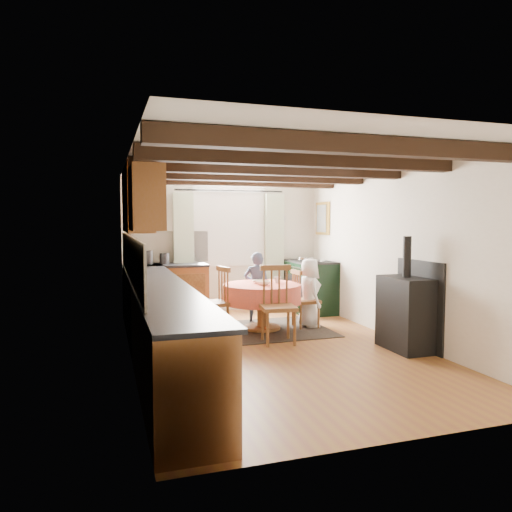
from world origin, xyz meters
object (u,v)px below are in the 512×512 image
object	(u,v)px
chair_right	(306,299)
aga_range	(310,286)
chair_left	(213,301)
child_right	(309,293)
cup	(277,280)
child_far	(257,287)
dining_table	(262,307)
cast_iron_stove	(406,293)
chair_near	(278,305)

from	to	relation	value
chair_right	aga_range	size ratio (longest dim) A/B	0.87
chair_left	aga_range	bearing A→B (deg)	108.71
child_right	cup	size ratio (longest dim) A/B	10.13
chair_right	child_far	world-z (taller)	child_far
dining_table	chair_right	distance (m)	0.71
child_right	cup	xyz separation A→B (m)	(-0.52, 0.04, 0.22)
chair_right	child_far	distance (m)	0.87
dining_table	aga_range	world-z (taller)	aga_range
aga_range	chair_right	bearing A→B (deg)	-117.45
aga_range	child_right	world-z (taller)	child_right
cast_iron_stove	chair_near	bearing A→B (deg)	150.88
chair_near	chair_left	distance (m)	1.06
child_far	aga_range	bearing A→B (deg)	-136.51
chair_right	aga_range	bearing A→B (deg)	-27.15
chair_left	child_far	bearing A→B (deg)	115.26
cast_iron_stove	child_right	distance (m)	1.72
aga_range	child_far	bearing A→B (deg)	-156.20
chair_right	child_far	bearing A→B (deg)	44.17
child_far	child_right	world-z (taller)	child_far
child_right	cup	world-z (taller)	child_right
dining_table	child_right	xyz separation A→B (m)	(0.78, 0.01, 0.18)
aga_range	cast_iron_stove	size ratio (longest dim) A/B	0.71
chair_left	aga_range	distance (m)	2.37
chair_left	cup	xyz separation A→B (m)	(1.03, 0.07, 0.26)
chair_left	cast_iron_stove	size ratio (longest dim) A/B	0.68
dining_table	child_far	bearing A→B (deg)	79.74
chair_right	chair_near	bearing A→B (deg)	136.40
chair_left	child_right	distance (m)	1.55
aga_range	cup	size ratio (longest dim) A/B	9.80
cast_iron_stove	child_far	distance (m)	2.55
chair_near	cup	size ratio (longest dim) A/B	9.96
child_far	chair_left	bearing A→B (deg)	55.46
chair_right	cast_iron_stove	distance (m)	1.74
chair_left	chair_right	distance (m)	1.47
chair_left	aga_range	world-z (taller)	chair_left
child_right	cup	distance (m)	0.56
cup	cast_iron_stove	bearing A→B (deg)	-54.66
chair_left	chair_near	bearing A→B (deg)	33.98
dining_table	child_far	world-z (taller)	child_far
chair_near	child_far	xyz separation A→B (m)	(0.14, 1.38, 0.05)
chair_left	aga_range	xyz separation A→B (m)	(2.07, 1.16, -0.02)
chair_right	child_right	xyz separation A→B (m)	(0.07, 0.02, 0.08)
child_far	chair_near	bearing A→B (deg)	104.00
dining_table	aga_range	xyz separation A→B (m)	(1.30, 1.13, 0.12)
cast_iron_stove	aga_range	bearing A→B (deg)	92.32
aga_range	child_far	size ratio (longest dim) A/B	0.90
chair_left	dining_table	bearing A→B (deg)	81.38
dining_table	chair_left	size ratio (longest dim) A/B	1.18
dining_table	child_right	world-z (taller)	child_right
dining_table	cast_iron_stove	distance (m)	2.15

